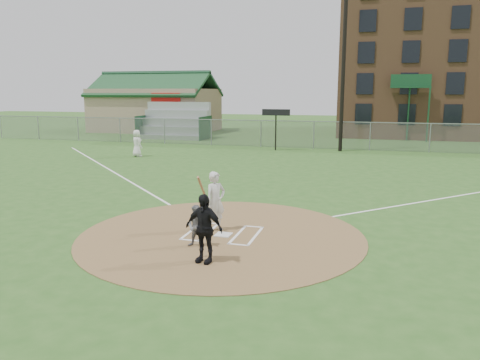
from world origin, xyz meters
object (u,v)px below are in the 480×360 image
(catcher, at_px, (197,226))
(ondeck_player, at_px, (137,143))
(batter_at_plate, at_px, (216,201))
(umpire, at_px, (204,228))
(home_plate, at_px, (223,235))

(catcher, xyz_separation_m, ondeck_player, (-10.20, 15.79, 0.26))
(catcher, distance_m, batter_at_plate, 1.65)
(umpire, bearing_deg, batter_at_plate, 112.83)
(home_plate, xyz_separation_m, catcher, (-0.36, -1.19, 0.57))
(catcher, bearing_deg, umpire, -59.93)
(home_plate, bearing_deg, ondeck_player, 125.88)
(umpire, bearing_deg, home_plate, 105.71)
(umpire, relative_size, ondeck_player, 1.00)
(catcher, height_order, ondeck_player, ondeck_player)
(umpire, height_order, ondeck_player, umpire)
(home_plate, distance_m, ondeck_player, 18.04)
(umpire, xyz_separation_m, batter_at_plate, (-0.59, 2.62, 0.04))
(ondeck_player, bearing_deg, umpire, 154.87)
(catcher, xyz_separation_m, batter_at_plate, (-0.02, 1.61, 0.33))
(ondeck_player, relative_size, batter_at_plate, 0.95)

